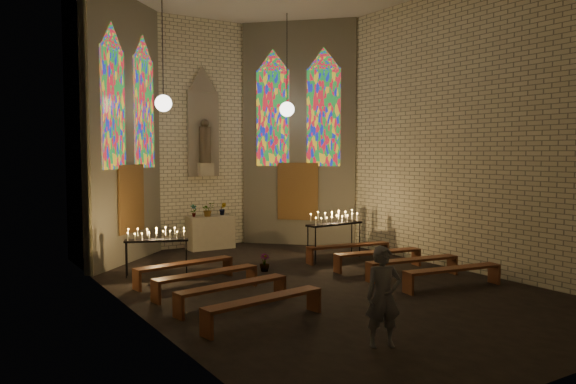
% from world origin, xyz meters
% --- Properties ---
extents(floor, '(12.00, 12.00, 0.00)m').
position_xyz_m(floor, '(0.00, 0.00, 0.00)').
color(floor, black).
rests_on(floor, ground).
extents(room, '(8.22, 12.43, 7.00)m').
position_xyz_m(room, '(-0.00, 3.37, 3.72)').
color(room, '#ECE6C6').
rests_on(room, ground).
extents(altar, '(1.40, 0.60, 1.00)m').
position_xyz_m(altar, '(0.00, 5.45, 0.50)').
color(altar, '#B8B196').
rests_on(altar, ground).
extents(flower_vase_left, '(0.20, 0.14, 0.38)m').
position_xyz_m(flower_vase_left, '(-0.50, 5.53, 1.19)').
color(flower_vase_left, '#4C723F').
rests_on(flower_vase_left, altar).
extents(flower_vase_center, '(0.43, 0.38, 0.42)m').
position_xyz_m(flower_vase_center, '(-0.12, 5.36, 1.21)').
color(flower_vase_center, '#4C723F').
rests_on(flower_vase_center, altar).
extents(flower_vase_right, '(0.27, 0.24, 0.39)m').
position_xyz_m(flower_vase_right, '(0.44, 5.50, 1.20)').
color(flower_vase_right, '#4C723F').
rests_on(flower_vase_right, altar).
extents(aisle_flower_pot, '(0.29, 0.29, 0.44)m').
position_xyz_m(aisle_flower_pot, '(-0.23, 1.74, 0.22)').
color(aisle_flower_pot, '#4C723F').
rests_on(aisle_flower_pot, ground).
extents(votive_stand_left, '(1.50, 0.85, 1.08)m').
position_xyz_m(votive_stand_left, '(-2.63, 2.67, 0.93)').
color(votive_stand_left, black).
rests_on(votive_stand_left, ground).
extents(votive_stand_right, '(1.73, 0.54, 1.25)m').
position_xyz_m(votive_stand_right, '(2.14, 2.05, 1.07)').
color(votive_stand_right, black).
rests_on(votive_stand_right, ground).
extents(pew_left_0, '(2.39, 0.67, 0.46)m').
position_xyz_m(pew_left_0, '(-2.33, 1.67, 0.37)').
color(pew_left_0, '#5D2F1A').
rests_on(pew_left_0, ground).
extents(pew_right_0, '(2.39, 0.67, 0.46)m').
position_xyz_m(pew_right_0, '(2.33, 1.67, 0.37)').
color(pew_right_0, '#5D2F1A').
rests_on(pew_right_0, ground).
extents(pew_left_1, '(2.39, 0.67, 0.46)m').
position_xyz_m(pew_left_1, '(-2.33, 0.47, 0.37)').
color(pew_left_1, '#5D2F1A').
rests_on(pew_left_1, ground).
extents(pew_right_1, '(2.39, 0.67, 0.46)m').
position_xyz_m(pew_right_1, '(2.33, 0.47, 0.37)').
color(pew_right_1, '#5D2F1A').
rests_on(pew_right_1, ground).
extents(pew_left_2, '(2.39, 0.67, 0.46)m').
position_xyz_m(pew_left_2, '(-2.33, -0.73, 0.37)').
color(pew_left_2, '#5D2F1A').
rests_on(pew_left_2, ground).
extents(pew_right_2, '(2.39, 0.67, 0.46)m').
position_xyz_m(pew_right_2, '(2.33, -0.73, 0.37)').
color(pew_right_2, '#5D2F1A').
rests_on(pew_right_2, ground).
extents(pew_left_3, '(2.39, 0.67, 0.46)m').
position_xyz_m(pew_left_3, '(-2.33, -1.93, 0.37)').
color(pew_left_3, '#5D2F1A').
rests_on(pew_left_3, ground).
extents(pew_right_3, '(2.39, 0.67, 0.46)m').
position_xyz_m(pew_right_3, '(2.33, -1.93, 0.37)').
color(pew_right_3, '#5D2F1A').
rests_on(pew_right_3, ground).
extents(visitor, '(0.65, 0.55, 1.52)m').
position_xyz_m(visitor, '(-1.37, -3.86, 0.76)').
color(visitor, '#545560').
rests_on(visitor, ground).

